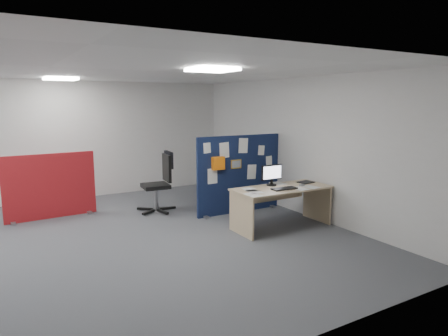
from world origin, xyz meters
name	(u,v)px	position (x,y,z in m)	size (l,w,h in m)	color
floor	(63,253)	(0.00, 0.00, 0.00)	(9.00, 9.00, 0.00)	#56585E
ceiling	(50,67)	(0.00, 0.00, 2.70)	(9.00, 7.00, 0.02)	white
wall_back	(33,142)	(0.00, 3.50, 1.35)	(9.00, 0.02, 2.70)	silver
wall_front	(132,230)	(0.00, -3.50, 1.35)	(9.00, 0.02, 2.70)	silver
wall_right	(298,146)	(4.50, 0.00, 1.35)	(0.02, 7.00, 2.70)	silver
ceiling_lights	(68,73)	(0.33, 0.67, 2.67)	(4.10, 4.10, 0.04)	white
navy_divider	(239,174)	(3.46, 0.58, 0.79)	(1.90, 0.30, 1.56)	#0F1738
main_desk	(280,196)	(3.58, -0.61, 0.56)	(1.75, 0.78, 0.73)	tan
monitor_main	(272,174)	(3.52, -0.43, 0.94)	(0.43, 0.18, 0.38)	black
keyboard	(284,189)	(3.51, -0.80, 0.74)	(0.45, 0.18, 0.03)	black
mouse	(302,185)	(3.97, -0.74, 0.74)	(0.10, 0.06, 0.03)	gray
paper_tray	(306,182)	(4.24, -0.54, 0.74)	(0.28, 0.22, 0.01)	black
red_divider	(50,187)	(0.12, 2.04, 0.62)	(1.67, 0.30, 1.25)	maroon
office_chair	(161,178)	(2.14, 1.45, 0.68)	(0.78, 0.80, 1.20)	black
desk_papers	(275,189)	(3.39, -0.71, 0.73)	(1.46, 0.86, 0.00)	white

